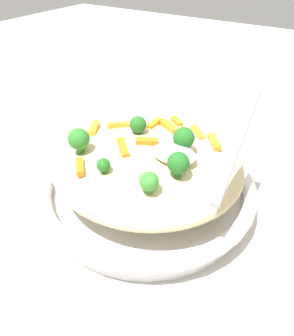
# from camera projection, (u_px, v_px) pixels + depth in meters

# --- Properties ---
(ground_plane) EXTENTS (2.40, 2.40, 0.00)m
(ground_plane) POSITION_uv_depth(u_px,v_px,m) (147.00, 201.00, 0.48)
(ground_plane) COLOR beige
(serving_bowl) EXTENTS (0.30, 0.30, 0.04)m
(serving_bowl) POSITION_uv_depth(u_px,v_px,m) (147.00, 188.00, 0.46)
(serving_bowl) COLOR silver
(serving_bowl) RESTS_ON ground_plane
(pasta_mound) EXTENTS (0.26, 0.25, 0.06)m
(pasta_mound) POSITION_uv_depth(u_px,v_px,m) (147.00, 163.00, 0.44)
(pasta_mound) COLOR beige
(pasta_mound) RESTS_ON serving_bowl
(carrot_piece_0) EXTENTS (0.03, 0.03, 0.01)m
(carrot_piece_0) POSITION_uv_depth(u_px,v_px,m) (80.00, 167.00, 0.39)
(carrot_piece_0) COLOR orange
(carrot_piece_0) RESTS_ON pasta_mound
(carrot_piece_1) EXTENTS (0.03, 0.03, 0.01)m
(carrot_piece_1) POSITION_uv_depth(u_px,v_px,m) (198.00, 132.00, 0.45)
(carrot_piece_1) COLOR orange
(carrot_piece_1) RESTS_ON pasta_mound
(carrot_piece_2) EXTENTS (0.03, 0.02, 0.01)m
(carrot_piece_2) POSITION_uv_depth(u_px,v_px,m) (176.00, 121.00, 0.48)
(carrot_piece_2) COLOR orange
(carrot_piece_2) RESTS_ON pasta_mound
(carrot_piece_3) EXTENTS (0.04, 0.04, 0.01)m
(carrot_piece_3) POSITION_uv_depth(u_px,v_px,m) (123.00, 148.00, 0.41)
(carrot_piece_3) COLOR orange
(carrot_piece_3) RESTS_ON pasta_mound
(carrot_piece_4) EXTENTS (0.03, 0.02, 0.01)m
(carrot_piece_4) POSITION_uv_depth(u_px,v_px,m) (146.00, 140.00, 0.42)
(carrot_piece_4) COLOR orange
(carrot_piece_4) RESTS_ON pasta_mound
(carrot_piece_5) EXTENTS (0.01, 0.03, 0.01)m
(carrot_piece_5) POSITION_uv_depth(u_px,v_px,m) (154.00, 124.00, 0.46)
(carrot_piece_5) COLOR orange
(carrot_piece_5) RESTS_ON pasta_mound
(carrot_piece_6) EXTENTS (0.04, 0.03, 0.01)m
(carrot_piece_6) POSITION_uv_depth(u_px,v_px,m) (170.00, 127.00, 0.46)
(carrot_piece_6) COLOR orange
(carrot_piece_6) RESTS_ON pasta_mound
(carrot_piece_7) EXTENTS (0.03, 0.04, 0.01)m
(carrot_piece_7) POSITION_uv_depth(u_px,v_px,m) (93.00, 129.00, 0.46)
(carrot_piece_7) COLOR orange
(carrot_piece_7) RESTS_ON pasta_mound
(carrot_piece_8) EXTENTS (0.03, 0.03, 0.01)m
(carrot_piece_8) POSITION_uv_depth(u_px,v_px,m) (214.00, 142.00, 0.43)
(carrot_piece_8) COLOR orange
(carrot_piece_8) RESTS_ON pasta_mound
(carrot_piece_9) EXTENTS (0.03, 0.02, 0.01)m
(carrot_piece_9) POSITION_uv_depth(u_px,v_px,m) (118.00, 125.00, 0.46)
(carrot_piece_9) COLOR orange
(carrot_piece_9) RESTS_ON pasta_mound
(broccoli_floret_0) EXTENTS (0.03, 0.03, 0.03)m
(broccoli_floret_0) POSITION_uv_depth(u_px,v_px,m) (184.00, 138.00, 0.40)
(broccoli_floret_0) COLOR #205B1C
(broccoli_floret_0) RESTS_ON pasta_mound
(broccoli_floret_1) EXTENTS (0.02, 0.02, 0.03)m
(broccoli_floret_1) POSITION_uv_depth(u_px,v_px,m) (138.00, 125.00, 0.44)
(broccoli_floret_1) COLOR #205B1C
(broccoli_floret_1) RESTS_ON pasta_mound
(broccoli_floret_2) EXTENTS (0.02, 0.02, 0.03)m
(broccoli_floret_2) POSITION_uv_depth(u_px,v_px,m) (149.00, 182.00, 0.34)
(broccoli_floret_2) COLOR #377928
(broccoli_floret_2) RESTS_ON pasta_mound
(broccoli_floret_3) EXTENTS (0.02, 0.02, 0.02)m
(broccoli_floret_3) POSITION_uv_depth(u_px,v_px,m) (103.00, 165.00, 0.37)
(broccoli_floret_3) COLOR #205B1C
(broccoli_floret_3) RESTS_ON pasta_mound
(broccoli_floret_4) EXTENTS (0.03, 0.03, 0.03)m
(broccoli_floret_4) POSITION_uv_depth(u_px,v_px,m) (79.00, 139.00, 0.41)
(broccoli_floret_4) COLOR #296820
(broccoli_floret_4) RESTS_ON pasta_mound
(broccoli_floret_5) EXTENTS (0.03, 0.03, 0.03)m
(broccoli_floret_5) POSITION_uv_depth(u_px,v_px,m) (178.00, 164.00, 0.36)
(broccoli_floret_5) COLOR #205B1C
(broccoli_floret_5) RESTS_ON pasta_mound
(serving_spoon) EXTENTS (0.11, 0.14, 0.08)m
(serving_spoon) POSITION_uv_depth(u_px,v_px,m) (194.00, 151.00, 0.37)
(serving_spoon) COLOR #B7B7BC
(serving_spoon) RESTS_ON pasta_mound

